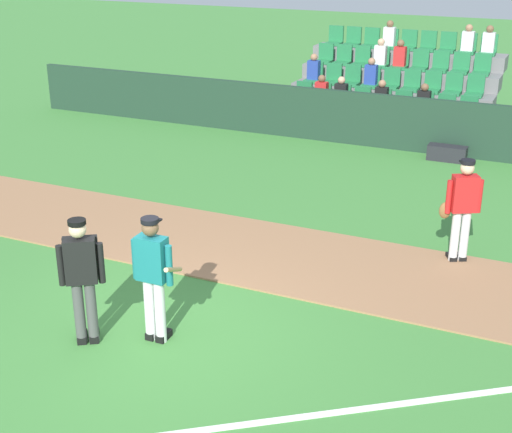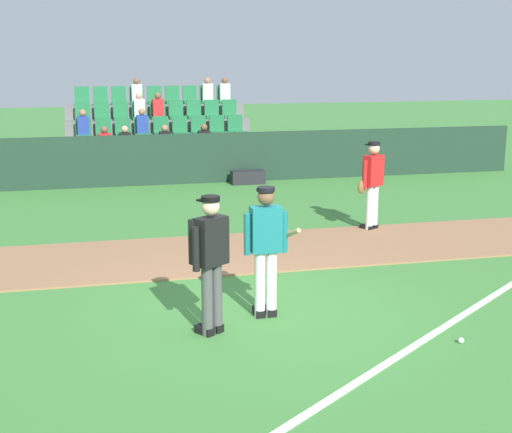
{
  "view_description": "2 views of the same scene",
  "coord_description": "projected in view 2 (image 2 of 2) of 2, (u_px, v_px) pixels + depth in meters",
  "views": [
    {
      "loc": [
        4.78,
        -7.27,
        5.14
      ],
      "look_at": [
        0.68,
        1.69,
        1.21
      ],
      "focal_mm": 50.91,
      "sensor_mm": 36.0,
      "label": 1
    },
    {
      "loc": [
        -2.15,
        -8.93,
        3.43
      ],
      "look_at": [
        0.36,
        1.62,
        0.96
      ],
      "focal_mm": 50.25,
      "sensor_mm": 36.0,
      "label": 2
    }
  ],
  "objects": [
    {
      "name": "baseball",
      "position": [
        461.0,
        341.0,
        8.67
      ],
      "size": [
        0.07,
        0.07,
        0.07
      ],
      "primitive_type": "sphere",
      "color": "white",
      "rests_on": "ground"
    },
    {
      "name": "umpire_home_plate",
      "position": [
        210.0,
        257.0,
        8.78
      ],
      "size": [
        0.53,
        0.46,
        1.76
      ],
      "color": "#4C4C4C",
      "rests_on": "ground"
    },
    {
      "name": "dugout_fence",
      "position": [
        170.0,
        159.0,
        19.1
      ],
      "size": [
        20.0,
        0.16,
        1.34
      ],
      "primitive_type": "cube",
      "color": "#1E3828",
      "rests_on": "ground"
    },
    {
      "name": "runner_red_jersey",
      "position": [
        372.0,
        182.0,
        14.03
      ],
      "size": [
        0.64,
        0.43,
        1.76
      ],
      "color": "silver",
      "rests_on": "ground"
    },
    {
      "name": "stadium_bleachers",
      "position": [
        160.0,
        146.0,
        21.26
      ],
      "size": [
        5.55,
        3.8,
        2.7
      ],
      "color": "slate",
      "rests_on": "ground"
    },
    {
      "name": "foul_line_chalk",
      "position": [
        476.0,
        307.0,
        9.92
      ],
      "size": [
        9.72,
        7.2,
        0.01
      ],
      "primitive_type": "cube",
      "rotation": [
        0.0,
        0.0,
        0.63
      ],
      "color": "white",
      "rests_on": "ground"
    },
    {
      "name": "infield_dirt_path",
      "position": [
        218.0,
        254.0,
        12.52
      ],
      "size": [
        28.0,
        2.58,
        0.03
      ],
      "primitive_type": "cube",
      "color": "#9E704C",
      "rests_on": "ground"
    },
    {
      "name": "ground_plane",
      "position": [
        258.0,
        312.0,
        9.72
      ],
      "size": [
        80.0,
        80.0,
        0.0
      ],
      "primitive_type": "plane",
      "color": "#42843A"
    },
    {
      "name": "batter_teal_jersey",
      "position": [
        266.0,
        246.0,
        9.36
      ],
      "size": [
        0.7,
        0.77,
        1.76
      ],
      "color": "white",
      "rests_on": "ground"
    },
    {
      "name": "equipment_bag",
      "position": [
        248.0,
        177.0,
        19.25
      ],
      "size": [
        0.9,
        0.36,
        0.36
      ],
      "primitive_type": "cube",
      "color": "#232328",
      "rests_on": "ground"
    }
  ]
}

